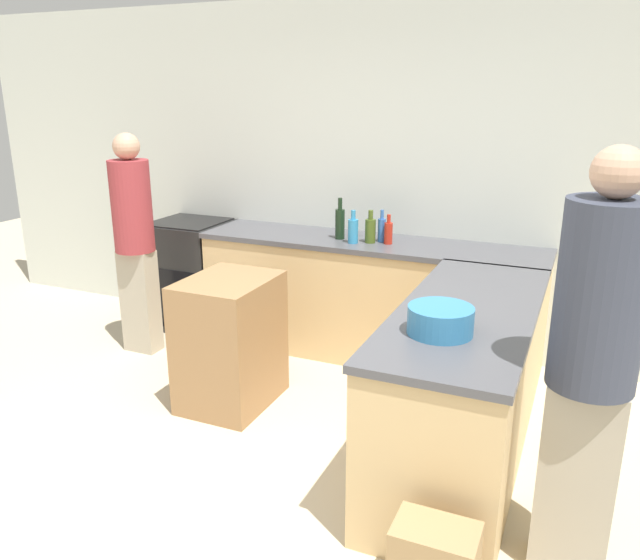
{
  "coord_description": "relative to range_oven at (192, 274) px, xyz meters",
  "views": [
    {
      "loc": [
        1.5,
        -2.26,
        2.04
      ],
      "look_at": [
        0.12,
        0.89,
        0.97
      ],
      "focal_mm": 35.0,
      "sensor_mm": 36.0,
      "label": 1
    }
  ],
  "objects": [
    {
      "name": "hot_sauce_bottle",
      "position": [
        1.81,
        -0.04,
        0.55
      ],
      "size": [
        0.06,
        0.06,
        0.22
      ],
      "color": "red",
      "rests_on": "counter_back"
    },
    {
      "name": "ground_plane",
      "position": [
        1.64,
        -2.1,
        -0.47
      ],
      "size": [
        14.0,
        14.0,
        0.0
      ],
      "primitive_type": "plane",
      "color": "beige"
    },
    {
      "name": "wine_bottle_dark",
      "position": [
        1.42,
        -0.03,
        0.58
      ],
      "size": [
        0.07,
        0.07,
        0.32
      ],
      "color": "black",
      "rests_on": "counter_back"
    },
    {
      "name": "mixing_bowl",
      "position": [
        2.57,
        -1.63,
        0.53
      ],
      "size": [
        0.31,
        0.31,
        0.13
      ],
      "color": "teal",
      "rests_on": "counter_peninsula"
    },
    {
      "name": "olive_oil_bottle",
      "position": [
        1.67,
        -0.06,
        0.56
      ],
      "size": [
        0.08,
        0.08,
        0.25
      ],
      "color": "#475B1E",
      "rests_on": "counter_back"
    },
    {
      "name": "water_bottle_blue",
      "position": [
        1.74,
        0.0,
        0.56
      ],
      "size": [
        0.06,
        0.06,
        0.24
      ],
      "color": "#386BB7",
      "rests_on": "counter_back"
    },
    {
      "name": "person_at_peninsula",
      "position": [
        3.23,
        -1.83,
        0.54
      ],
      "size": [
        0.34,
        0.34,
        1.84
      ],
      "color": "#ADA38E",
      "rests_on": "ground_plane"
    },
    {
      "name": "island_table",
      "position": [
        1.08,
        -1.11,
        -0.04
      ],
      "size": [
        0.52,
        0.66,
        0.87
      ],
      "color": "#997047",
      "rests_on": "ground_plane"
    },
    {
      "name": "counter_peninsula",
      "position": [
        2.62,
        -1.21,
        -0.0
      ],
      "size": [
        0.69,
        1.86,
        0.93
      ],
      "color": "#D6B27A",
      "rests_on": "ground_plane"
    },
    {
      "name": "person_by_range",
      "position": [
        -0.04,
        -0.65,
        0.48
      ],
      "size": [
        0.3,
        0.3,
        1.72
      ],
      "color": "#ADA38E",
      "rests_on": "ground_plane"
    },
    {
      "name": "dish_soap_bottle",
      "position": [
        1.56,
        -0.12,
        0.56
      ],
      "size": [
        0.08,
        0.08,
        0.25
      ],
      "color": "#338CBF",
      "rests_on": "counter_back"
    },
    {
      "name": "range_oven",
      "position": [
        0.0,
        0.0,
        0.0
      ],
      "size": [
        0.63,
        0.61,
        0.94
      ],
      "color": "black",
      "rests_on": "ground_plane"
    },
    {
      "name": "wall_back",
      "position": [
        1.64,
        0.33,
        0.88
      ],
      "size": [
        8.0,
        0.06,
        2.7
      ],
      "color": "silver",
      "rests_on": "ground_plane"
    },
    {
      "name": "counter_back",
      "position": [
        1.64,
        0.0,
        -0.0
      ],
      "size": [
        2.65,
        0.63,
        0.93
      ],
      "color": "#D6B27A",
      "rests_on": "ground_plane"
    }
  ]
}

